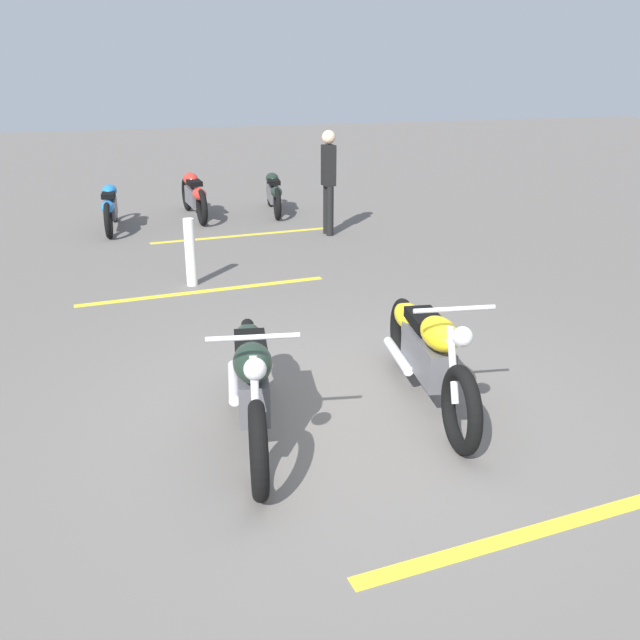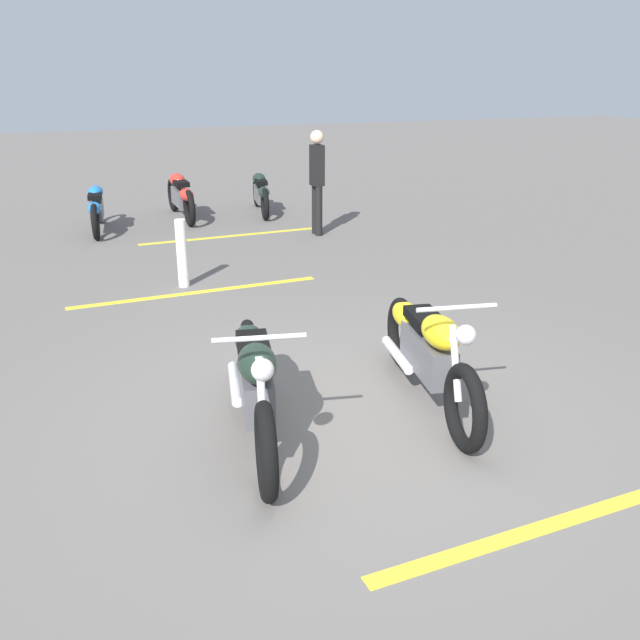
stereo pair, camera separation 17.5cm
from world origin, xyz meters
name	(u,v)px [view 1 (the left image)]	position (x,y,z in m)	size (l,w,h in m)	color
ground_plane	(346,420)	(0.00, 0.00, 0.00)	(60.00, 60.00, 0.00)	#66605B
motorcycle_bright_foreground	(427,350)	(0.11, -0.77, 0.46)	(2.21, 0.68, 1.04)	black
motorcycle_dark_foreground	(252,379)	(0.05, 0.75, 0.46)	(2.21, 0.71, 1.04)	black
motorcycle_row_far_left	(274,192)	(8.39, -1.78, 0.41)	(1.99, 0.47, 0.76)	black
motorcycle_row_left	(194,195)	(8.43, -0.24, 0.45)	(2.19, 0.28, 0.82)	black
motorcycle_row_center	(110,207)	(7.89, 1.33, 0.42)	(2.02, 0.38, 0.76)	black
bystander_near_row	(328,177)	(6.31, -2.16, 0.97)	(0.29, 0.23, 1.74)	black
bollard_post	(190,252)	(4.13, 0.55, 0.44)	(0.14, 0.14, 0.89)	white
parking_stripe_near	(581,518)	(-1.70, -0.93, 0.00)	(3.20, 0.12, 0.01)	yellow
parking_stripe_mid	(205,291)	(3.80, 0.44, 0.00)	(3.20, 0.12, 0.01)	yellow
parking_stripe_far	(245,235)	(6.72, -0.78, 0.00)	(3.20, 0.12, 0.01)	yellow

